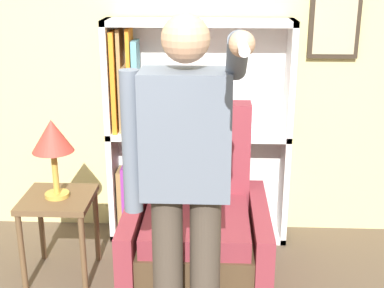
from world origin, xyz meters
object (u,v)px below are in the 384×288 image
armchair (197,234)px  table_lamp (52,139)px  person_standing (185,178)px  side_table (59,211)px  bookcase (177,140)px

armchair → table_lamp: 1.05m
table_lamp → person_standing: bearing=-40.8°
side_table → table_lamp: (0.00, -0.00, 0.47)m
bookcase → person_standing: person_standing is taller
armchair → bookcase: bearing=104.3°
person_standing → side_table: (-0.84, 0.73, -0.53)m
bookcase → table_lamp: (-0.71, -0.60, 0.19)m
armchair → table_lamp: (-0.87, 0.06, 0.58)m
bookcase → armchair: 0.79m
bookcase → armchair: (0.17, -0.66, -0.39)m
bookcase → armchair: bookcase is taller
bookcase → side_table: bearing=-139.7°
table_lamp → side_table: bearing=116.6°
bookcase → person_standing: size_ratio=0.91×
bookcase → person_standing: 1.36m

